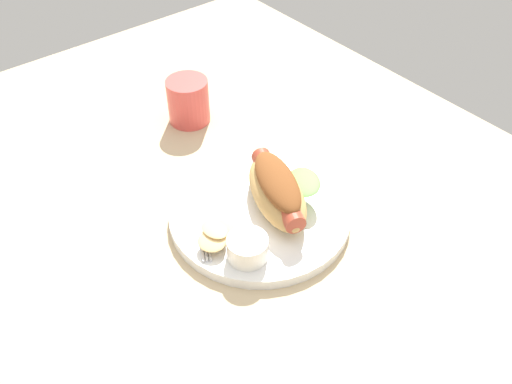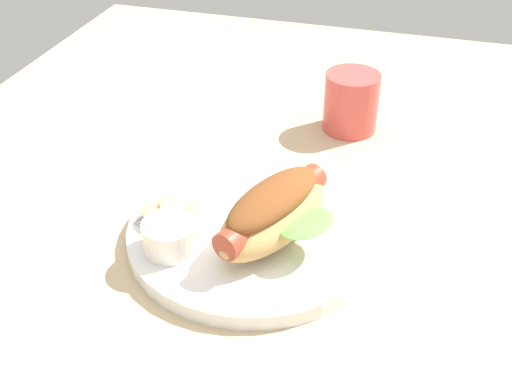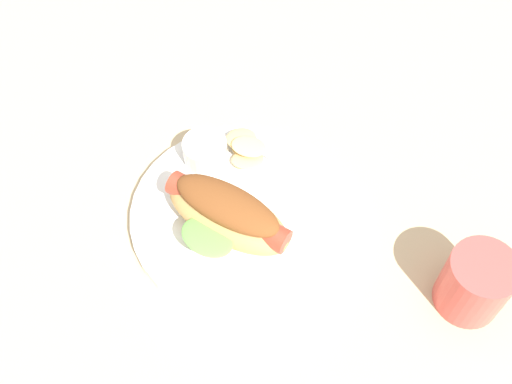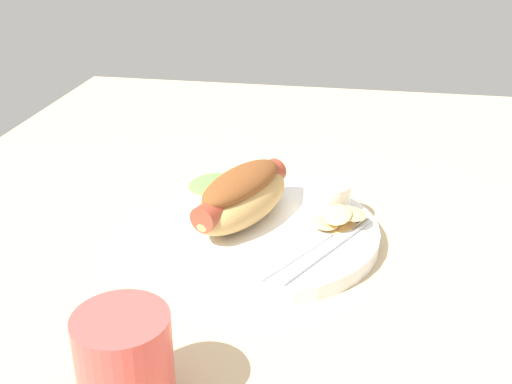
% 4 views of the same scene
% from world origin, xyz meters
% --- Properties ---
extents(ground_plane, '(1.20, 0.90, 0.02)m').
position_xyz_m(ground_plane, '(0.00, 0.00, -0.01)').
color(ground_plane, tan).
extents(plate, '(0.25, 0.25, 0.02)m').
position_xyz_m(plate, '(0.01, 0.01, 0.01)').
color(plate, white).
rests_on(plate, ground_plane).
extents(hot_dog, '(0.16, 0.13, 0.06)m').
position_xyz_m(hot_dog, '(0.02, 0.03, 0.05)').
color(hot_dog, tan).
rests_on(hot_dog, plate).
extents(sauce_ramekin, '(0.05, 0.05, 0.03)m').
position_xyz_m(sauce_ramekin, '(0.07, -0.06, 0.03)').
color(sauce_ramekin, white).
rests_on(sauce_ramekin, plate).
extents(fork, '(0.14, 0.09, 0.00)m').
position_xyz_m(fork, '(-0.03, -0.06, 0.02)').
color(fork, silver).
rests_on(fork, plate).
extents(knife, '(0.13, 0.08, 0.00)m').
position_xyz_m(knife, '(-0.03, -0.04, 0.02)').
color(knife, silver).
rests_on(knife, plate).
extents(chips_pile, '(0.06, 0.07, 0.02)m').
position_xyz_m(chips_pile, '(0.02, -0.07, 0.03)').
color(chips_pile, '#E6BE79').
rests_on(chips_pile, plate).
extents(drinking_cup, '(0.07, 0.07, 0.08)m').
position_xyz_m(drinking_cup, '(-0.24, 0.06, 0.04)').
color(drinking_cup, '#D84C47').
rests_on(drinking_cup, ground_plane).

